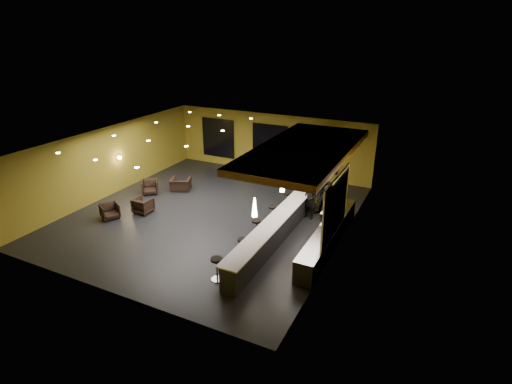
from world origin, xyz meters
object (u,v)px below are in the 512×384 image
at_px(bar_stool_3, 272,212).
at_px(pendant_2, 304,165).
at_px(pendant_0, 255,207).
at_px(bar_stool_4, 287,198).
at_px(pendant_1, 282,183).
at_px(bar_stool_0, 217,266).
at_px(armchair_c, 150,187).
at_px(armchair_d, 181,184).
at_px(column, 314,167).
at_px(bar_stool_1, 242,245).
at_px(bar_stool_2, 256,226).
at_px(staff_a, 310,200).
at_px(armchair_a, 110,211).
at_px(bar_counter, 276,230).
at_px(staff_c, 328,203).
at_px(prep_counter, 328,237).
at_px(staff_b, 324,198).
at_px(armchair_b, 143,205).

bearing_deg(bar_stool_3, pendant_2, 59.05).
height_order(pendant_0, bar_stool_4, pendant_0).
xyz_separation_m(pendant_1, bar_stool_0, (-0.77, -3.86, -1.80)).
height_order(pendant_0, bar_stool_3, pendant_0).
relative_size(armchair_c, armchair_d, 0.78).
distance_m(column, bar_stool_1, 6.40).
height_order(bar_stool_2, bar_stool_3, bar_stool_2).
distance_m(pendant_1, staff_a, 2.61).
distance_m(armchair_d, bar_stool_2, 6.55).
bearing_deg(bar_stool_2, bar_stool_4, 89.65).
xyz_separation_m(armchair_a, armchair_d, (0.90, 4.16, -0.01)).
distance_m(bar_counter, pendant_2, 3.52).
xyz_separation_m(staff_c, bar_stool_2, (-2.14, -2.82, -0.33)).
bearing_deg(armchair_a, bar_stool_4, -26.67).
bearing_deg(staff_c, prep_counter, -72.54).
bearing_deg(bar_stool_0, column, 84.50).
xyz_separation_m(staff_a, staff_b, (0.50, 0.49, -0.01)).
bearing_deg(armchair_d, prep_counter, 142.63).
bearing_deg(bar_stool_1, armchair_a, 177.78).
relative_size(staff_b, armchair_d, 1.70).
xyz_separation_m(pendant_0, bar_stool_2, (-0.86, 1.91, -1.84)).
distance_m(column, armchair_b, 8.35).
height_order(bar_stool_1, bar_stool_2, bar_stool_2).
relative_size(prep_counter, bar_stool_2, 7.51).
relative_size(bar_counter, staff_c, 4.75).
distance_m(armchair_a, bar_stool_3, 7.37).
distance_m(armchair_c, bar_stool_0, 8.76).
bearing_deg(pendant_0, armchair_c, 154.81).
height_order(pendant_2, bar_stool_2, pendant_2).
xyz_separation_m(bar_counter, armchair_d, (-6.73, 2.80, -0.17)).
height_order(pendant_1, armchair_b, pendant_1).
bearing_deg(pendant_2, bar_stool_1, -98.51).
distance_m(armchair_c, bar_stool_4, 7.23).
xyz_separation_m(pendant_1, staff_c, (1.28, 2.23, -1.51)).
bearing_deg(staff_a, prep_counter, -45.51).
bearing_deg(staff_c, bar_stool_1, -114.73).
relative_size(armchair_a, armchair_b, 0.96).
xyz_separation_m(armchair_c, bar_stool_4, (7.06, 1.56, 0.10)).
bearing_deg(prep_counter, armchair_d, 165.28).
bearing_deg(pendant_1, staff_a, 76.62).
xyz_separation_m(pendant_1, bar_stool_3, (-0.87, 1.05, -1.87)).
bearing_deg(staff_a, bar_counter, -91.89).
height_order(pendant_1, bar_stool_0, pendant_1).
bearing_deg(armchair_a, pendant_2, -31.24).
distance_m(staff_a, armchair_d, 7.26).
distance_m(column, bar_stool_3, 3.41).
height_order(pendant_1, staff_c, pendant_1).
height_order(pendant_2, bar_stool_4, pendant_2).
distance_m(staff_a, bar_stool_1, 4.42).
bearing_deg(pendant_0, armchair_d, 144.55).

